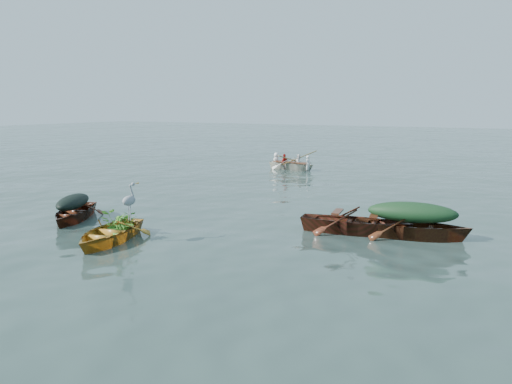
% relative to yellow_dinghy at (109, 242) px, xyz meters
% --- Properties ---
extents(ground, '(140.00, 140.00, 0.00)m').
position_rel_yellow_dinghy_xyz_m(ground, '(1.43, 2.25, 0.00)').
color(ground, '#31453F').
rests_on(ground, ground).
extents(yellow_dinghy, '(2.20, 3.48, 0.87)m').
position_rel_yellow_dinghy_xyz_m(yellow_dinghy, '(0.00, 0.00, 0.00)').
color(yellow_dinghy, '#BA8324').
rests_on(yellow_dinghy, ground).
extents(dark_covered_boat, '(2.61, 3.48, 0.80)m').
position_rel_yellow_dinghy_xyz_m(dark_covered_boat, '(-2.65, 1.23, 0.00)').
color(dark_covered_boat, '#502A12').
rests_on(dark_covered_boat, ground).
extents(green_tarp_boat, '(4.12, 1.88, 0.90)m').
position_rel_yellow_dinghy_xyz_m(green_tarp_boat, '(6.36, 3.98, 0.00)').
color(green_tarp_boat, '#502E12').
rests_on(green_tarp_boat, ground).
extents(open_wooden_boat, '(4.13, 1.84, 0.91)m').
position_rel_yellow_dinghy_xyz_m(open_wooden_boat, '(4.99, 3.75, 0.00)').
color(open_wooden_boat, maroon).
rests_on(open_wooden_boat, ground).
extents(rowed_boat, '(3.81, 1.67, 0.84)m').
position_rel_yellow_dinghy_xyz_m(rowed_boat, '(-2.02, 14.80, 0.00)').
color(rowed_boat, white).
rests_on(rowed_boat, ground).
extents(dark_tarp_cover, '(1.44, 1.92, 0.40)m').
position_rel_yellow_dinghy_xyz_m(dark_tarp_cover, '(-2.65, 1.23, 0.60)').
color(dark_tarp_cover, black).
rests_on(dark_tarp_cover, dark_covered_boat).
extents(green_tarp_cover, '(2.27, 1.03, 0.52)m').
position_rel_yellow_dinghy_xyz_m(green_tarp_cover, '(6.36, 3.98, 0.71)').
color(green_tarp_cover, '#183C1D').
rests_on(green_tarp_cover, green_tarp_boat).
extents(thwart_benches, '(2.09, 1.04, 0.04)m').
position_rel_yellow_dinghy_xyz_m(thwart_benches, '(4.99, 3.75, 0.47)').
color(thwart_benches, '#421D0F').
rests_on(thwart_benches, open_wooden_boat).
extents(heron, '(0.38, 0.46, 0.92)m').
position_rel_yellow_dinghy_xyz_m(heron, '(0.52, 0.19, 0.90)').
color(heron, '#9B9EA4').
rests_on(heron, yellow_dinghy).
extents(dinghy_weeds, '(0.91, 1.05, 0.60)m').
position_rel_yellow_dinghy_xyz_m(dinghy_weeds, '(-0.12, 0.54, 0.74)').
color(dinghy_weeds, '#2F691B').
rests_on(dinghy_weeds, yellow_dinghy).
extents(rowers, '(2.70, 1.39, 0.76)m').
position_rel_yellow_dinghy_xyz_m(rowers, '(-2.02, 14.80, 0.80)').
color(rowers, silver).
rests_on(rowers, rowed_boat).
extents(oars, '(1.01, 2.66, 0.06)m').
position_rel_yellow_dinghy_xyz_m(oars, '(-2.02, 14.80, 0.45)').
color(oars, olive).
rests_on(oars, rowed_boat).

